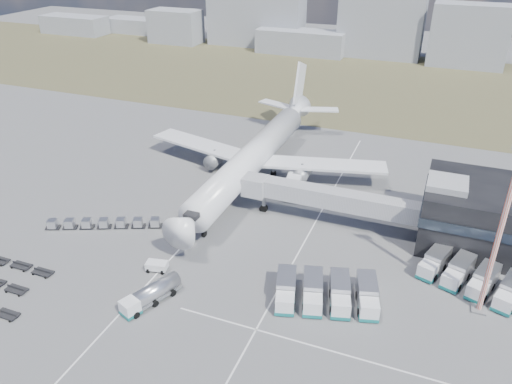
% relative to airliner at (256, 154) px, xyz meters
% --- Properties ---
extents(ground, '(420.00, 420.00, 0.00)m').
position_rel_airliner_xyz_m(ground, '(0.00, -32.38, -5.29)').
color(ground, '#565659').
rests_on(ground, ground).
extents(grass_strip, '(420.00, 90.00, 0.01)m').
position_rel_airliner_xyz_m(grass_strip, '(0.00, 77.62, -5.29)').
color(grass_strip, brown).
rests_on(grass_strip, ground).
extents(lane_markings, '(47.12, 110.00, 0.01)m').
position_rel_airliner_xyz_m(lane_markings, '(9.77, -29.38, -5.29)').
color(lane_markings, silver).
rests_on(lane_markings, ground).
extents(jet_bridge, '(30.30, 3.80, 7.05)m').
position_rel_airliner_xyz_m(jet_bridge, '(15.90, -11.95, -0.24)').
color(jet_bridge, '#939399').
rests_on(jet_bridge, ground).
extents(airliner, '(51.59, 64.53, 17.62)m').
position_rel_airliner_xyz_m(airliner, '(0.00, 0.00, 0.00)').
color(airliner, silver).
rests_on(airliner, ground).
extents(skyline, '(289.32, 24.90, 24.99)m').
position_rel_airliner_xyz_m(skyline, '(-1.44, 115.06, 3.93)').
color(skyline, gray).
rests_on(skyline, ground).
extents(fuel_tanker, '(5.38, 9.13, 2.88)m').
position_rel_airliner_xyz_m(fuel_tanker, '(0.75, -40.82, -3.85)').
color(fuel_tanker, silver).
rests_on(fuel_tanker, ground).
extents(pushback_tug, '(3.45, 2.37, 1.44)m').
position_rel_airliner_xyz_m(pushback_tug, '(-2.39, -34.25, -4.57)').
color(pushback_tug, silver).
rests_on(pushback_tug, ground).
extents(catering_truck, '(3.61, 7.08, 3.11)m').
position_rel_airliner_xyz_m(catering_truck, '(9.17, -4.21, -3.70)').
color(catering_truck, silver).
rests_on(catering_truck, ground).
extents(service_trucks_near, '(15.14, 10.89, 3.03)m').
position_rel_airliner_xyz_m(service_trucks_near, '(22.92, -31.87, -3.65)').
color(service_trucks_near, silver).
rests_on(service_trucks_near, ground).
extents(service_trucks_far, '(14.77, 11.11, 2.92)m').
position_rel_airliner_xyz_m(service_trucks_far, '(41.17, -20.79, -3.71)').
color(service_trucks_far, silver).
rests_on(service_trucks_far, ground).
extents(uld_row, '(18.72, 9.14, 1.53)m').
position_rel_airliner_xyz_m(uld_row, '(-17.07, -27.30, -4.38)').
color(uld_row, black).
rests_on(uld_row, ground).
extents(floodlight_mast, '(2.34, 1.90, 24.55)m').
position_rel_airliner_xyz_m(floodlight_mast, '(42.53, -25.94, 7.01)').
color(floodlight_mast, red).
rests_on(floodlight_mast, ground).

